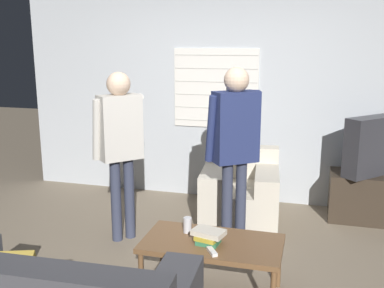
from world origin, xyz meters
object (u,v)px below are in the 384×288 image
person_left_standing (120,136)px  book_stack (208,236)px  armchair_beige (240,193)px  spare_remote (212,252)px  tv (373,146)px  person_right_standing (235,136)px  coffee_table (212,246)px  soda_can (187,225)px

person_left_standing → book_stack: person_left_standing is taller
armchair_beige → spare_remote: size_ratio=7.23×
person_left_standing → spare_remote: (1.12, -0.95, -0.59)m
tv → book_stack: tv is taller
tv → book_stack: (-1.33, -1.93, -0.34)m
armchair_beige → book_stack: bearing=84.3°
armchair_beige → book_stack: 1.54m
person_left_standing → book_stack: (1.05, -0.79, -0.55)m
tv → person_right_standing: person_right_standing is taller
coffee_table → soda_can: bearing=154.7°
book_stack → armchair_beige: bearing=90.2°
spare_remote → person_right_standing: bearing=58.9°
book_stack → soda_can: (-0.20, 0.14, 0.01)m
armchair_beige → spare_remote: bearing=86.5°
armchair_beige → coffee_table: (0.03, -1.49, 0.08)m
tv → person_left_standing: person_left_standing is taller
tv → spare_remote: bearing=11.8°
armchair_beige → soda_can: (-0.20, -1.38, 0.18)m
person_right_standing → soda_can: size_ratio=13.51×
book_stack → soda_can: bearing=145.0°
person_left_standing → soda_can: bearing=-83.6°
soda_can → armchair_beige: bearing=81.8°
person_right_standing → book_stack: person_right_standing is taller
tv → person_right_standing: (-1.30, -1.07, 0.25)m
person_left_standing → soda_can: size_ratio=13.07×
tv → soda_can: bearing=2.5°
coffee_table → soda_can: 0.27m
soda_can → person_right_standing: bearing=71.8°
person_right_standing → spare_remote: bearing=-125.0°
person_left_standing → person_right_standing: size_ratio=0.97×
tv → book_stack: bearing=8.5°
armchair_beige → person_left_standing: (-1.05, -0.74, 0.72)m
person_left_standing → person_right_standing: 1.09m
spare_remote → armchair_beige: bearing=59.6°
tv → book_stack: size_ratio=2.48×
soda_can → spare_remote: 0.40m
coffee_table → person_left_standing: 1.46m
person_left_standing → tv: bearing=-20.8°
coffee_table → soda_can: soda_can is taller
tv → person_left_standing: 2.65m
person_right_standing → armchair_beige: bearing=56.7°
person_right_standing → soda_can: (-0.24, -0.72, -0.58)m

